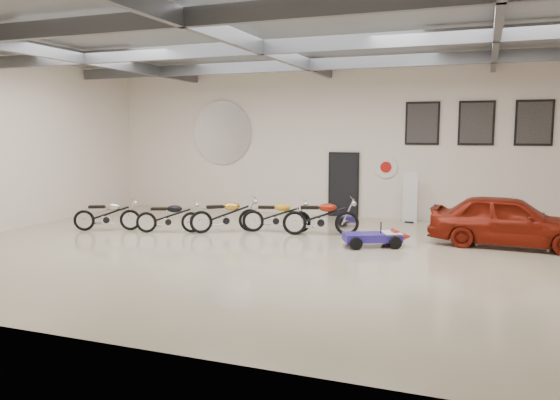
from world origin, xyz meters
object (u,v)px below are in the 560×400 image
at_px(motorcycle_black, 169,216).
at_px(motorcycle_red, 321,216).
at_px(motorcycle_yellow, 276,215).
at_px(go_kart, 378,234).
at_px(banner_stand, 410,196).
at_px(vintage_car, 509,221).
at_px(motorcycle_silver, 107,214).
at_px(motorcycle_gold, 226,214).

relative_size(motorcycle_black, motorcycle_red, 0.88).
distance_m(motorcycle_yellow, go_kart, 3.21).
height_order(motorcycle_black, motorcycle_red, motorcycle_red).
distance_m(banner_stand, vintage_car, 3.92).
bearing_deg(motorcycle_black, motorcycle_red, -5.48).
bearing_deg(go_kart, motorcycle_black, 155.64).
bearing_deg(motorcycle_red, vintage_car, -16.24).
bearing_deg(go_kart, motorcycle_yellow, 136.81).
relative_size(motorcycle_silver, motorcycle_black, 1.02).
height_order(banner_stand, vintage_car, banner_stand).
xyz_separation_m(go_kart, vintage_car, (3.03, 1.17, 0.33)).
height_order(banner_stand, go_kart, banner_stand).
distance_m(motorcycle_gold, motorcycle_yellow, 1.44).
distance_m(motorcycle_black, motorcycle_red, 4.28).
xyz_separation_m(motorcycle_silver, go_kart, (7.73, 0.55, -0.17)).
bearing_deg(vintage_car, go_kart, 114.25).
bearing_deg(motorcycle_gold, motorcycle_yellow, -13.94).
bearing_deg(motorcycle_red, motorcycle_silver, 175.27).
distance_m(banner_stand, go_kart, 4.00).
xyz_separation_m(motorcycle_black, go_kart, (5.89, 0.20, -0.16)).
xyz_separation_m(motorcycle_black, vintage_car, (8.92, 1.38, 0.17)).
distance_m(motorcycle_gold, go_kart, 4.43).
relative_size(banner_stand, vintage_car, 0.44).
distance_m(banner_stand, motorcycle_red, 3.64).
bearing_deg(motorcycle_gold, motorcycle_silver, 160.89).
bearing_deg(go_kart, vintage_car, -5.16).
distance_m(motorcycle_silver, go_kart, 7.75).
bearing_deg(motorcycle_silver, go_kart, -20.35).
bearing_deg(motorcycle_black, motorcycle_gold, 1.23).
bearing_deg(banner_stand, go_kart, -87.06).
xyz_separation_m(banner_stand, go_kart, (-0.27, -3.95, -0.53)).
xyz_separation_m(banner_stand, motorcycle_red, (-2.04, -3.00, -0.31)).
distance_m(motorcycle_silver, motorcycle_red, 6.16).
xyz_separation_m(motorcycle_silver, motorcycle_yellow, (4.67, 1.48, 0.01)).
bearing_deg(motorcycle_red, banner_stand, 36.97).
distance_m(motorcycle_black, vintage_car, 9.02).
distance_m(motorcycle_silver, motorcycle_black, 1.88).
distance_m(banner_stand, motorcycle_silver, 9.19).
height_order(motorcycle_black, motorcycle_yellow, motorcycle_yellow).
bearing_deg(motorcycle_silver, motorcycle_yellow, -6.84).
bearing_deg(banner_stand, motorcycle_yellow, -130.90).
bearing_deg(banner_stand, motorcycle_red, -117.26).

